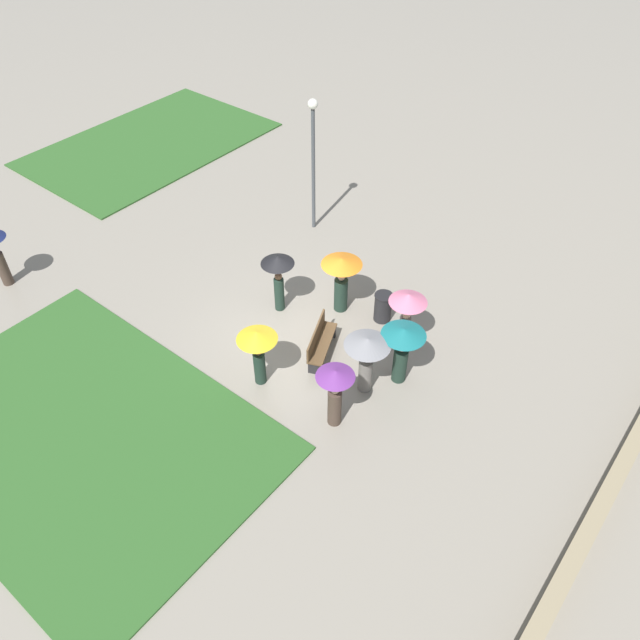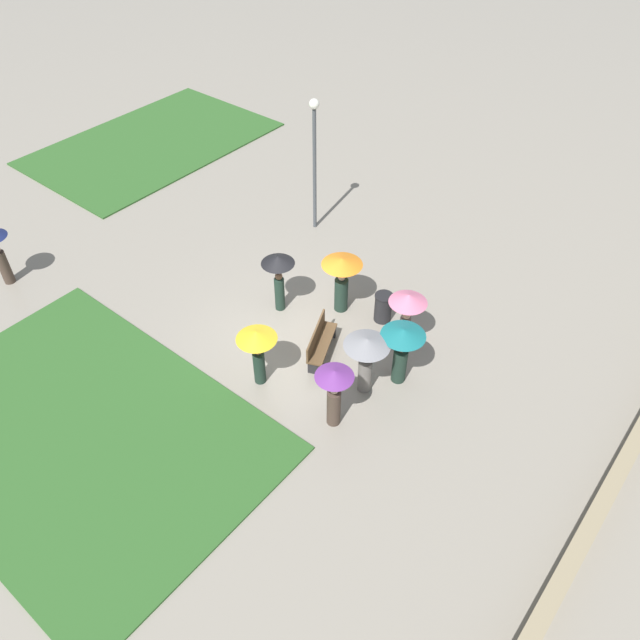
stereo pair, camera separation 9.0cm
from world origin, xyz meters
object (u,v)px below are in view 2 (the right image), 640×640
object	(u,v)px
crowd_person_purple	(334,389)
crowd_person_yellow	(257,344)
trash_bin	(383,307)
crowd_person_black	(278,271)
crowd_person_pink	(407,307)
lamp_post	(314,149)
crowd_person_orange	(342,275)
park_bench	(320,341)
crowd_person_teal	(402,345)
crowd_person_grey	(366,353)

from	to	relation	value
crowd_person_purple	crowd_person_yellow	distance (m)	2.33
trash_bin	crowd_person_purple	xyz separation A→B (m)	(-3.84, -1.21, 0.76)
trash_bin	crowd_person_black	world-z (taller)	crowd_person_black
crowd_person_pink	lamp_post	bearing A→B (deg)	-7.61
crowd_person_yellow	trash_bin	bearing A→B (deg)	127.50
crowd_person_yellow	crowd_person_orange	xyz separation A→B (m)	(3.59, 0.11, -0.07)
park_bench	crowd_person_purple	distance (m)	2.48
trash_bin	crowd_person_pink	xyz separation A→B (m)	(-0.50, -1.05, 0.95)
crowd_person_black	crowd_person_pink	bearing A→B (deg)	-30.60
crowd_person_orange	park_bench	bearing A→B (deg)	-88.41
crowd_person_black	crowd_person_orange	world-z (taller)	crowd_person_black
park_bench	crowd_person_teal	world-z (taller)	crowd_person_teal
crowd_person_orange	lamp_post	bearing A→B (deg)	120.40
park_bench	trash_bin	distance (m)	2.29
crowd_person_teal	crowd_person_yellow	xyz separation A→B (m)	(-2.31, 2.77, 0.07)
park_bench	crowd_person_grey	bearing A→B (deg)	-122.01
trash_bin	crowd_person_grey	size ratio (longest dim) A/B	0.51
lamp_post	crowd_person_pink	world-z (taller)	lamp_post
lamp_post	crowd_person_yellow	distance (m)	7.46
trash_bin	crowd_person_pink	world-z (taller)	crowd_person_pink
park_bench	crowd_person_grey	distance (m)	1.90
lamp_post	crowd_person_purple	xyz separation A→B (m)	(-6.30, -5.76, -1.69)
park_bench	crowd_person_orange	size ratio (longest dim) A/B	0.92
crowd_person_black	crowd_person_yellow	distance (m)	2.91
park_bench	trash_bin	world-z (taller)	trash_bin
crowd_person_black	crowd_person_yellow	size ratio (longest dim) A/B	1.07
lamp_post	trash_bin	bearing A→B (deg)	-118.40
crowd_person_black	crowd_person_yellow	xyz separation A→B (m)	(-2.48, -1.51, -0.05)
trash_bin	crowd_person_orange	size ratio (longest dim) A/B	0.49
crowd_person_teal	crowd_person_orange	bearing A→B (deg)	-59.21
crowd_person_purple	crowd_person_teal	distance (m)	2.22
park_bench	lamp_post	size ratio (longest dim) A/B	0.37
crowd_person_yellow	crowd_person_orange	bearing A→B (deg)	144.88
crowd_person_teal	crowd_person_purple	bearing A→B (deg)	43.03
park_bench	lamp_post	bearing A→B (deg)	17.12
trash_bin	crowd_person_yellow	size ratio (longest dim) A/B	0.51
crowd_person_grey	park_bench	bearing A→B (deg)	14.79
park_bench	lamp_post	xyz separation A→B (m)	(4.69, 4.02, 2.44)
lamp_post	crowd_person_purple	distance (m)	8.70
trash_bin	crowd_person_orange	distance (m)	1.52
lamp_post	crowd_person_orange	bearing A→B (deg)	-130.55
crowd_person_pink	crowd_person_black	xyz separation A→B (m)	(-1.00, 3.67, -0.01)
crowd_person_yellow	crowd_person_teal	bearing A→B (deg)	93.01
trash_bin	crowd_person_purple	world-z (taller)	crowd_person_purple
park_bench	crowd_person_orange	distance (m)	2.13
crowd_person_purple	crowd_person_teal	bearing A→B (deg)	-50.95
crowd_person_grey	crowd_person_yellow	distance (m)	2.71
park_bench	crowd_person_pink	bearing A→B (deg)	-65.76
lamp_post	crowd_person_pink	xyz separation A→B (m)	(-2.96, -5.59, -1.51)
crowd_person_black	crowd_person_orange	size ratio (longest dim) A/B	1.03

